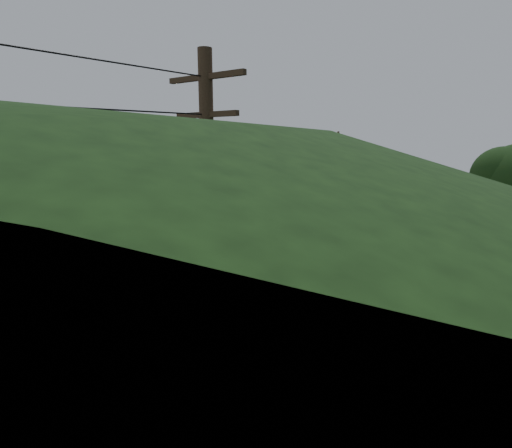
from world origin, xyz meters
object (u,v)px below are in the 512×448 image
Objects in this scene: gas_station at (167,191)px; pylon_sign at (199,196)px; car_pump at (236,215)px; car_crossing at (230,316)px; car_north at (272,228)px; utility_pole_se at (210,280)px; house_far at (298,167)px; house_near at (265,171)px; utility_pole_n at (337,167)px; utility_pole_nw at (199,179)px; tree_nw_behind at (180,159)px.

gas_station is 17.81m from pylon_sign.
car_crossing is at bearing -40.36° from car_pump.
car_north is 8.10m from car_pump.
utility_pole_se reaches higher than house_far.
car_pump is (7.64, -16.61, -3.78)m from house_near.
pylon_sign is 0.54× the size of house_far.
car_pump is at bearing 128.30° from utility_pole_se.
house_near is (4.73, 16.30, 1.86)m from gas_station.
house_far is at bearing 118.68° from utility_pole_se.
gas_station is 12.52m from car_pump.
gas_station is at bearing -106.17° from house_near.
gas_station is 4.37× the size of pylon_sign.
utility_pole_n is at bearing 9.91° from house_near.
pylon_sign is 0.54× the size of house_near.
house_near is at bearing -61.33° from car_north.
utility_pole_n reaches higher than house_far.
gas_station is 2.50× the size of utility_pole_n.
car_north is at bearing 121.25° from utility_pole_se.
pylon_sign is at bearing -67.72° from house_near.
utility_pole_se is at bearing -45.00° from utility_pole_nw.
car_pump is (12.37, -0.31, -1.92)m from gas_station.
car_crossing is at bearing -71.37° from utility_pole_n.
utility_pole_nw reaches higher than house_far.
tree_nw_behind is (-12.89, -6.01, 1.77)m from house_near.
utility_pole_nw reaches higher than gas_station.
tree_nw_behind is at bearing -161.79° from utility_pole_n.
house_near is (-10.45, 25.50, 0.39)m from pylon_sign.
car_north is (4.54, 5.47, -3.40)m from pylon_sign.
car_pump is at bearing 111.08° from utility_pole_nw.
car_pump is at bearing -33.04° from car_north.
car_north is at bearing 4.03° from car_crossing.
car_north is at bearing -26.69° from tree_nw_behind.
tree_nw_behind reaches higher than house_near.
gas_station is at bearing 28.69° from car_crossing.
house_near is (-11.45, 26.50, -1.32)m from utility_pole_nw.
utility_pole_se is 51.16m from utility_pole_n.
car_pump is at bearing -73.20° from house_far.
utility_pole_n is at bearing 111.80° from utility_pole_se.
car_crossing is (10.11, -18.47, 0.10)m from car_north.
car_pump is at bearing -27.33° from tree_nw_behind.
utility_pole_nw is at bearing -40.10° from tree_nw_behind.
house_far is at bearing 106.98° from pylon_sign.
car_north is at bearing -10.70° from gas_station.
utility_pole_n is 0.95× the size of house_near.
pylon_sign is at bearing -73.02° from house_far.
utility_pole_n reaches higher than tree_nw_behind.
house_far is (-1.00, 12.00, 0.00)m from house_near.
gas_station is at bearing -131.47° from utility_pole_n.
tree_nw_behind is at bearing -123.44° from house_far.
house_near is at bearing 73.83° from gas_station.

